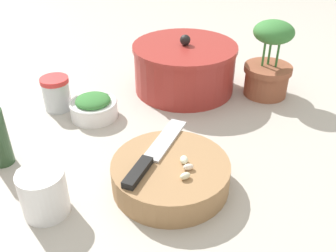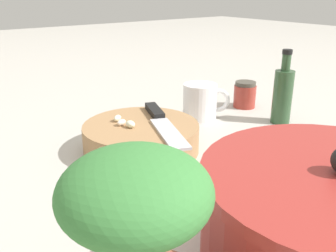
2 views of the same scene
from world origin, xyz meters
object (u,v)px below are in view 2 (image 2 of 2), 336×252
at_px(chef_knife, 161,122).
at_px(herb_bowl, 315,154).
at_px(honey_jar, 245,95).
at_px(stock_pot, 333,229).
at_px(garlic_cloves, 124,122).
at_px(oil_bottle, 283,94).
at_px(coffee_mug, 201,101).
at_px(cutting_board, 141,137).

relative_size(chef_knife, herb_bowl, 1.95).
height_order(honey_jar, stock_pot, stock_pot).
height_order(garlic_cloves, herb_bowl, garlic_cloves).
height_order(chef_knife, oil_bottle, oil_bottle).
bearing_deg(honey_jar, stock_pot, 50.43).
xyz_separation_m(oil_bottle, stock_pot, (0.37, 0.35, -0.00)).
height_order(herb_bowl, oil_bottle, oil_bottle).
relative_size(garlic_cloves, honey_jar, 0.97).
xyz_separation_m(chef_knife, coffee_mug, (-0.18, -0.09, -0.02)).
bearing_deg(herb_bowl, honey_jar, -118.56).
height_order(cutting_board, honey_jar, honey_jar).
xyz_separation_m(chef_knife, honey_jar, (-0.34, -0.09, -0.02)).
relative_size(cutting_board, stock_pot, 0.79).
bearing_deg(garlic_cloves, cutting_board, 148.55).
bearing_deg(chef_knife, coffee_mug, -132.48).
distance_m(cutting_board, coffee_mug, 0.23).
distance_m(cutting_board, chef_knife, 0.05).
height_order(herb_bowl, stock_pot, stock_pot).
bearing_deg(garlic_cloves, coffee_mug, -167.03).
bearing_deg(garlic_cloves, honey_jar, -172.13).
xyz_separation_m(garlic_cloves, coffee_mug, (-0.24, -0.06, -0.02)).
bearing_deg(coffee_mug, oil_bottle, 134.51).
bearing_deg(cutting_board, coffee_mug, -161.41).
xyz_separation_m(honey_jar, stock_pot, (0.40, 0.48, 0.03)).
height_order(cutting_board, oil_bottle, oil_bottle).
relative_size(herb_bowl, honey_jar, 1.72).
bearing_deg(stock_pot, herb_bowl, -144.23).
distance_m(herb_bowl, stock_pot, 0.28).
relative_size(chef_knife, oil_bottle, 1.34).
bearing_deg(stock_pot, garlic_cloves, -89.95).
bearing_deg(honey_jar, oil_bottle, 80.78).
distance_m(herb_bowl, oil_bottle, 0.24).
bearing_deg(oil_bottle, honey_jar, -99.22).
relative_size(honey_jar, oil_bottle, 0.40).
height_order(herb_bowl, coffee_mug, coffee_mug).
distance_m(cutting_board, garlic_cloves, 0.05).
xyz_separation_m(cutting_board, coffee_mug, (-0.22, -0.07, 0.02)).
relative_size(cutting_board, garlic_cloves, 3.36).
relative_size(herb_bowl, coffee_mug, 1.12).
distance_m(honey_jar, stock_pot, 0.62).
bearing_deg(herb_bowl, chef_knife, -54.28).
bearing_deg(chef_knife, stock_pot, 102.06).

